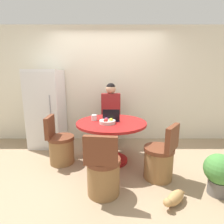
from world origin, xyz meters
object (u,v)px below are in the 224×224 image
Objects in this scene: dining_table at (112,134)px; cat at (175,198)px; refrigerator at (47,108)px; fruit_bowl at (108,122)px; chair_left_side at (61,147)px; laptop at (112,118)px; chair_near_camera at (104,173)px; chair_near_right_corner at (160,160)px; person_seated at (111,111)px; potted_plant at (220,172)px.

dining_table is 1.39m from cat.
refrigerator reaches higher than fruit_bowl.
chair_left_side is 3.17× the size of fruit_bowl.
chair_near_camera is at bearing 84.19° from laptop.
dining_table is at bearing 93.80° from laptop.
refrigerator is 4.68× the size of cat.
person_seated reaches higher than chair_near_right_corner.
dining_table is 0.92m from chair_left_side.
chair_near_camera is at bearing -53.53° from cat.
refrigerator is 1.94× the size of chair_near_right_corner.
potted_plant is at bearing 156.44° from cat.
laptop is 1.09× the size of fruit_bowl.
laptop is (-0.01, 0.08, 0.27)m from dining_table.
fruit_bowl is 0.49× the size of potted_plant.
chair_near_right_corner is 2.41× the size of cat.
chair_near_camera is 2.90× the size of laptop.
fruit_bowl is (-0.05, -0.95, 0.02)m from person_seated.
laptop is (0.01, -0.75, 0.03)m from person_seated.
person_seated is at bearing 128.93° from potted_plant.
dining_table is 1.43× the size of chair_near_camera.
person_seated is 2.17m from cat.
chair_near_camera is 3.17× the size of fruit_bowl.
chair_near_camera is at bearing -92.85° from fruit_bowl.
refrigerator is at bearing 1.14° from person_seated.
refrigerator reaches higher than person_seated.
person_seated is at bearing -115.23° from chair_near_right_corner.
potted_plant is (1.39, -1.72, -0.44)m from person_seated.
chair_left_side is 1.00× the size of chair_near_camera.
chair_near_right_corner reaches higher than potted_plant.
refrigerator is 1.94× the size of chair_left_side.
chair_near_camera reaches higher than cat.
person_seated is at bearing -89.29° from laptop.
person_seated reaches higher than chair_left_side.
chair_left_side is 2.41× the size of cat.
refrigerator is 3.29m from potted_plant.
chair_near_right_corner is 0.59m from cat.
cat is (0.04, -0.55, -0.21)m from chair_near_right_corner.
potted_plant is (1.44, -0.77, -0.46)m from fruit_bowl.
fruit_bowl is 1.44m from cat.
potted_plant is (1.38, -0.89, -0.20)m from dining_table.
dining_table is at bearing -90.00° from chair_left_side.
fruit_bowl is 1.70m from potted_plant.
potted_plant is (2.78, -1.69, -0.50)m from refrigerator.
dining_table is 0.92m from chair_near_camera.
person_seated is at bearing 90.99° from dining_table.
chair_left_side is at bearing -40.16° from chair_near_camera.
dining_table is at bearing -29.65° from refrigerator.
person_seated is at bearing -86.34° from chair_near_camera.
refrigerator is 1.20× the size of person_seated.
dining_table is 0.28m from laptop.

